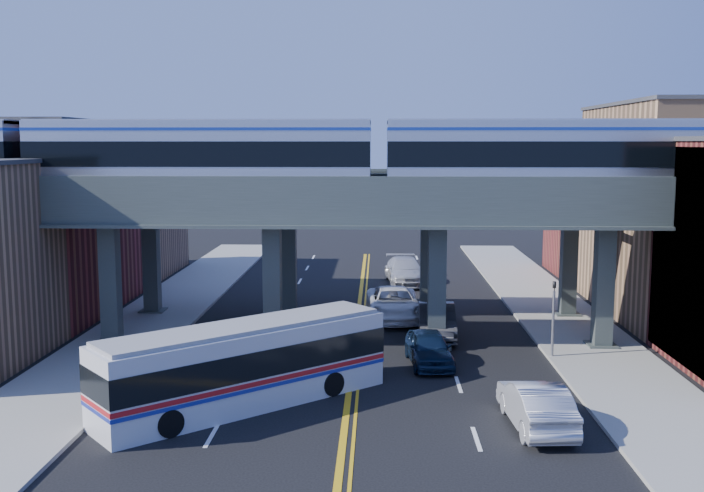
{
  "coord_description": "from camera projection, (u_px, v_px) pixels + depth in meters",
  "views": [
    {
      "loc": [
        1.16,
        -29.47,
        9.94
      ],
      "look_at": [
        -0.07,
        6.78,
        5.14
      ],
      "focal_mm": 40.0,
      "sensor_mm": 36.0,
      "label": 1
    }
  ],
  "objects": [
    {
      "name": "ground",
      "position": [
        348.0,
        399.0,
        30.54
      ],
      "size": [
        120.0,
        120.0,
        0.0
      ],
      "primitive_type": "plane",
      "color": "black",
      "rests_on": "ground"
    },
    {
      "name": "sidewalk_west",
      "position": [
        135.0,
        333.0,
        40.83
      ],
      "size": [
        5.0,
        70.0,
        0.16
      ],
      "primitive_type": "cube",
      "color": "gray",
      "rests_on": "ground"
    },
    {
      "name": "sidewalk_east",
      "position": [
        580.0,
        337.0,
        40.06
      ],
      "size": [
        5.0,
        70.0,
        0.16
      ],
      "primitive_type": "cube",
      "color": "gray",
      "rests_on": "ground"
    },
    {
      "name": "building_west_b",
      "position": [
        46.0,
        218.0,
        46.3
      ],
      "size": [
        8.0,
        14.0,
        11.0
      ],
      "primitive_type": "cube",
      "color": "maroon",
      "rests_on": "ground"
    },
    {
      "name": "building_west_c",
      "position": [
        119.0,
        221.0,
        59.37
      ],
      "size": [
        8.0,
        10.0,
        8.0
      ],
      "primitive_type": "cube",
      "color": "#9E7752",
      "rests_on": "ground"
    },
    {
      "name": "building_east_b",
      "position": [
        680.0,
        212.0,
        44.99
      ],
      "size": [
        8.0,
        14.0,
        12.0
      ],
      "primitive_type": "cube",
      "color": "#9E7752",
      "rests_on": "ground"
    },
    {
      "name": "building_east_c",
      "position": [
        612.0,
        216.0,
        58.07
      ],
      "size": [
        8.0,
        10.0,
        9.0
      ],
      "primitive_type": "cube",
      "color": "maroon",
      "rests_on": "ground"
    },
    {
      "name": "mural_panel",
      "position": [
        692.0,
        265.0,
        33.4
      ],
      "size": [
        0.1,
        9.5,
        9.5
      ],
      "primitive_type": "cube",
      "color": "teal",
      "rests_on": "ground"
    },
    {
      "name": "elevated_viaduct_near",
      "position": [
        354.0,
        215.0,
        37.62
      ],
      "size": [
        52.0,
        3.6,
        7.4
      ],
      "color": "#38413F",
      "rests_on": "ground"
    },
    {
      "name": "elevated_viaduct_far",
      "position": [
        358.0,
        204.0,
        44.56
      ],
      "size": [
        52.0,
        3.6,
        7.4
      ],
      "color": "#38413F",
      "rests_on": "ground"
    },
    {
      "name": "transit_train",
      "position": [
        202.0,
        154.0,
        37.49
      ],
      "size": [
        50.11,
        3.14,
        3.67
      ],
      "color": "black",
      "rests_on": "elevated_viaduct_near"
    },
    {
      "name": "stop_sign",
      "position": [
        358.0,
        336.0,
        33.28
      ],
      "size": [
        0.76,
        0.09,
        2.63
      ],
      "color": "slate",
      "rests_on": "ground"
    },
    {
      "name": "traffic_signal",
      "position": [
        553.0,
        310.0,
        35.88
      ],
      "size": [
        0.15,
        0.18,
        4.1
      ],
      "color": "slate",
      "rests_on": "ground"
    },
    {
      "name": "transit_bus",
      "position": [
        245.0,
        366.0,
        29.64
      ],
      "size": [
        10.5,
        9.59,
        3.0
      ],
      "rotation": [
        0.0,
        0.0,
        0.71
      ],
      "color": "silver",
      "rests_on": "ground"
    },
    {
      "name": "car_lane_a",
      "position": [
        429.0,
        348.0,
        35.18
      ],
      "size": [
        2.26,
        4.68,
        1.54
      ],
      "primitive_type": "imported",
      "rotation": [
        0.0,
        0.0,
        0.1
      ],
      "color": "#0D1B33",
      "rests_on": "ground"
    },
    {
      "name": "car_lane_b",
      "position": [
        437.0,
        321.0,
        40.05
      ],
      "size": [
        1.95,
        5.26,
        1.72
      ],
      "primitive_type": "imported",
      "rotation": [
        0.0,
        0.0,
        -0.02
      ],
      "color": "#303033",
      "rests_on": "ground"
    },
    {
      "name": "car_lane_c",
      "position": [
        394.0,
        304.0,
        44.32
      ],
      "size": [
        3.29,
        6.49,
        1.76
      ],
      "primitive_type": "imported",
      "rotation": [
        0.0,
        0.0,
        0.06
      ],
      "color": "white",
      "rests_on": "ground"
    },
    {
      "name": "car_lane_d",
      "position": [
        405.0,
        271.0,
        55.57
      ],
      "size": [
        3.05,
        6.37,
        1.79
      ],
      "primitive_type": "imported",
      "rotation": [
        0.0,
        0.0,
        0.09
      ],
      "color": "#B6B7BC",
      "rests_on": "ground"
    },
    {
      "name": "car_parked_curb",
      "position": [
        536.0,
        405.0,
        27.43
      ],
      "size": [
        2.09,
        5.13,
        1.65
      ],
      "primitive_type": "imported",
      "rotation": [
        0.0,
        0.0,
        3.21
      ],
      "color": "#B2B3B7",
      "rests_on": "ground"
    }
  ]
}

